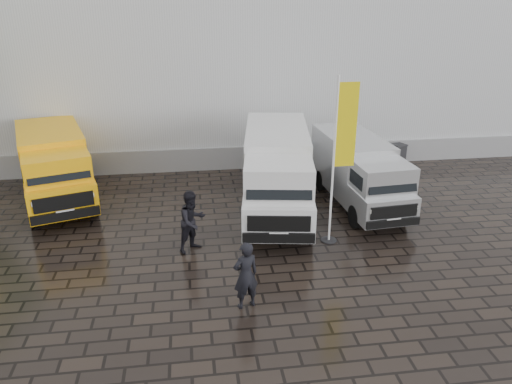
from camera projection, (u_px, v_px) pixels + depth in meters
ground at (314, 254)px, 15.09m from camera, size 120.00×120.00×0.00m
exhibition_hall at (284, 16)px, 27.71m from camera, size 44.00×16.00×12.00m
hall_plinth at (315, 154)px, 22.43m from camera, size 44.00×0.15×1.00m
van_yellow at (55, 169)px, 18.23m from camera, size 3.77×6.05×2.61m
van_white at (277, 174)px, 17.40m from camera, size 3.16×6.79×2.83m
van_silver at (359, 174)px, 18.07m from camera, size 2.29×5.67×2.40m
flagpole at (340, 153)px, 14.77m from camera, size 0.88×0.50×5.22m
wheelie_bin at (397, 154)px, 22.45m from camera, size 0.73×0.73×0.97m
person_front at (246, 275)px, 12.27m from camera, size 0.76×0.62×1.81m
person_tent at (192, 221)px, 14.97m from camera, size 1.18×1.15×1.92m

